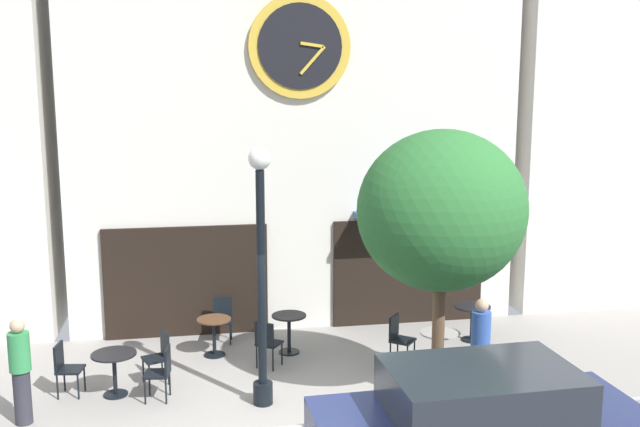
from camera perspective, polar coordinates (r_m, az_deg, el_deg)
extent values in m
cube|color=gray|center=(13.30, -3.73, -12.61)|extent=(25.88, 4.69, 0.05)
cube|color=silver|center=(15.76, -2.18, 6.69)|extent=(9.49, 2.05, 8.36)
cylinder|color=gold|center=(14.69, -1.62, 13.14)|extent=(2.07, 0.10, 2.07)
cylinder|color=black|center=(14.63, -1.58, 13.15)|extent=(1.69, 0.04, 1.69)
cube|color=gold|center=(14.62, -0.64, 13.28)|extent=(0.47, 0.03, 0.12)
cube|color=gold|center=(14.61, -0.60, 12.10)|extent=(0.53, 0.03, 0.58)
cube|color=black|center=(15.04, -10.56, -5.34)|extent=(3.32, 0.10, 2.30)
cube|color=black|center=(15.71, 7.07, -4.58)|extent=(3.32, 0.10, 2.30)
cube|color=#33568C|center=(15.24, 8.54, -0.07)|extent=(3.04, 0.90, 0.12)
cube|color=silver|center=(19.63, 21.41, 15.55)|extent=(5.45, 4.38, 14.43)
cylinder|color=black|center=(12.04, -4.56, -14.06)|extent=(0.32, 0.32, 0.36)
cylinder|color=black|center=(11.44, -4.68, -6.09)|extent=(0.14, 0.14, 3.83)
sphere|color=white|center=(11.05, -4.83, 4.41)|extent=(0.36, 0.36, 0.36)
cylinder|color=brown|center=(11.78, 9.37, -9.72)|extent=(0.20, 0.20, 2.26)
ellipsoid|color=#2D7033|center=(11.26, 9.67, 0.23)|extent=(2.66, 2.40, 2.53)
cylinder|color=black|center=(12.69, -16.02, -12.23)|extent=(0.07, 0.07, 0.72)
cylinder|color=black|center=(12.83, -15.94, -13.67)|extent=(0.40, 0.40, 0.03)
cylinder|color=black|center=(12.56, -16.10, -10.70)|extent=(0.74, 0.74, 0.03)
cylinder|color=black|center=(14.06, -8.41, -9.73)|extent=(0.07, 0.07, 0.72)
cylinder|color=black|center=(14.18, -8.38, -11.05)|extent=(0.40, 0.40, 0.03)
cylinder|color=brown|center=(13.94, -8.45, -8.33)|extent=(0.65, 0.65, 0.03)
cylinder|color=black|center=(14.06, -2.48, -9.57)|extent=(0.07, 0.07, 0.75)
cylinder|color=black|center=(14.19, -2.46, -10.94)|extent=(0.40, 0.40, 0.03)
cylinder|color=black|center=(13.94, -2.49, -8.12)|extent=(0.67, 0.67, 0.03)
cylinder|color=black|center=(13.27, 9.42, -10.90)|extent=(0.07, 0.07, 0.75)
cylinder|color=black|center=(13.40, 9.37, -12.35)|extent=(0.40, 0.40, 0.03)
cylinder|color=gray|center=(13.14, 9.46, -9.37)|extent=(0.68, 0.68, 0.03)
cylinder|color=black|center=(15.02, 12.00, -8.56)|extent=(0.07, 0.07, 0.72)
cylinder|color=black|center=(15.13, 11.95, -9.80)|extent=(0.40, 0.40, 0.03)
cylinder|color=black|center=(14.91, 12.05, -7.26)|extent=(0.73, 0.73, 0.03)
cube|color=black|center=(14.70, -7.80, -8.46)|extent=(0.45, 0.45, 0.04)
cube|color=black|center=(14.81, -7.76, -7.42)|extent=(0.38, 0.09, 0.45)
cylinder|color=black|center=(14.63, -8.51, -9.51)|extent=(0.03, 0.03, 0.45)
cylinder|color=black|center=(14.60, -7.16, -9.51)|extent=(0.03, 0.03, 0.45)
cylinder|color=black|center=(14.95, -8.38, -9.08)|extent=(0.03, 0.03, 0.45)
cylinder|color=black|center=(14.92, -7.07, -9.08)|extent=(0.03, 0.03, 0.45)
cube|color=black|center=(13.39, -4.06, -10.26)|extent=(0.56, 0.56, 0.04)
cube|color=black|center=(13.17, -4.47, -9.58)|extent=(0.33, 0.25, 0.45)
cylinder|color=black|center=(13.53, -3.05, -11.05)|extent=(0.03, 0.03, 0.45)
cylinder|color=black|center=(13.69, -4.32, -10.82)|extent=(0.03, 0.03, 0.45)
cylinder|color=black|center=(13.25, -3.77, -11.52)|extent=(0.03, 0.03, 0.45)
cylinder|color=black|center=(13.41, -5.06, -11.27)|extent=(0.03, 0.03, 0.45)
cube|color=black|center=(13.59, 6.59, -9.99)|extent=(0.56, 0.56, 0.04)
cube|color=black|center=(13.58, 5.91, -8.99)|extent=(0.27, 0.32, 0.45)
cylinder|color=black|center=(13.46, 6.97, -11.22)|extent=(0.03, 0.03, 0.45)
cylinder|color=black|center=(13.76, 7.52, -10.76)|extent=(0.03, 0.03, 0.45)
cylinder|color=black|center=(13.59, 5.62, -11.00)|extent=(0.03, 0.03, 0.45)
cylinder|color=black|center=(13.88, 6.20, -10.55)|extent=(0.03, 0.03, 0.45)
cube|color=black|center=(12.32, -12.84, -12.34)|extent=(0.46, 0.46, 0.04)
cube|color=black|center=(12.20, -12.04, -11.39)|extent=(0.10, 0.38, 0.45)
cylinder|color=black|center=(12.59, -13.43, -12.96)|extent=(0.03, 0.03, 0.45)
cylinder|color=black|center=(12.29, -13.76, -13.57)|extent=(0.03, 0.03, 0.45)
cylinder|color=black|center=(12.53, -11.87, -13.03)|extent=(0.03, 0.03, 0.45)
cylinder|color=black|center=(12.22, -12.16, -13.64)|extent=(0.03, 0.03, 0.45)
cube|color=black|center=(12.88, -19.25, -11.65)|extent=(0.46, 0.46, 0.04)
cube|color=black|center=(12.86, -20.08, -10.66)|extent=(0.10, 0.38, 0.45)
cylinder|color=black|center=(12.77, -18.69, -12.91)|extent=(0.03, 0.03, 0.45)
cylinder|color=black|center=(13.07, -18.23, -12.34)|extent=(0.03, 0.03, 0.45)
cylinder|color=black|center=(12.87, -20.17, -12.80)|extent=(0.03, 0.03, 0.45)
cylinder|color=black|center=(13.17, -19.68, -12.25)|extent=(0.03, 0.03, 0.45)
cube|color=black|center=(12.97, -12.97, -11.19)|extent=(0.52, 0.52, 0.04)
cube|color=black|center=(12.94, -12.24, -10.15)|extent=(0.17, 0.37, 0.45)
cylinder|color=black|center=(13.15, -13.89, -11.97)|extent=(0.03, 0.03, 0.45)
cylinder|color=black|center=(12.85, -13.42, -12.49)|extent=(0.03, 0.03, 0.45)
cylinder|color=black|center=(13.25, -12.45, -11.75)|extent=(0.03, 0.03, 0.45)
cylinder|color=black|center=(12.95, -11.96, -12.26)|extent=(0.03, 0.03, 0.45)
cylinder|color=#2D2D38|center=(12.15, -22.59, -13.33)|extent=(0.37, 0.37, 0.85)
cylinder|color=#338C4C|center=(11.89, -22.83, -10.11)|extent=(0.45, 0.45, 0.60)
sphere|color=tan|center=(11.76, -22.96, -8.23)|extent=(0.22, 0.22, 0.22)
cylinder|color=#2D2D38|center=(12.50, 12.56, -12.12)|extent=(0.36, 0.36, 0.85)
cylinder|color=#3359B2|center=(12.25, 12.69, -8.97)|extent=(0.44, 0.44, 0.60)
sphere|color=tan|center=(12.12, 12.77, -7.14)|extent=(0.22, 0.22, 0.22)
cube|color=#262B33|center=(9.66, 12.74, -13.59)|extent=(2.45, 1.64, 0.60)
cylinder|color=black|center=(11.37, 17.39, -15.22)|extent=(0.65, 0.24, 0.64)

